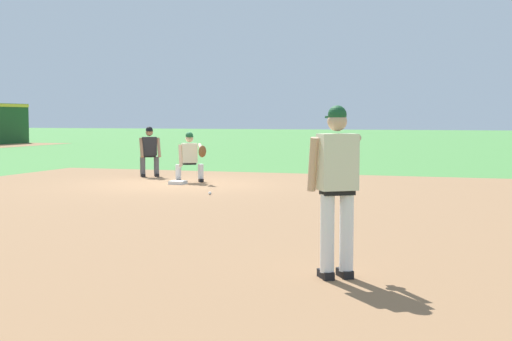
# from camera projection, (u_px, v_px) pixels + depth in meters

# --- Properties ---
(ground_plane) EXTENTS (160.00, 160.00, 0.00)m
(ground_plane) POSITION_uv_depth(u_px,v_px,m) (178.00, 184.00, 18.40)
(ground_plane) COLOR #47843D
(infield_dirt_patch) EXTENTS (18.00, 18.00, 0.01)m
(infield_dirt_patch) POSITION_uv_depth(u_px,v_px,m) (224.00, 212.00, 13.02)
(infield_dirt_patch) COLOR #936B47
(infield_dirt_patch) RESTS_ON ground
(first_base_bag) EXTENTS (0.38, 0.38, 0.09)m
(first_base_bag) POSITION_uv_depth(u_px,v_px,m) (178.00, 182.00, 18.39)
(first_base_bag) COLOR white
(first_base_bag) RESTS_ON ground
(baseball) EXTENTS (0.07, 0.07, 0.07)m
(baseball) POSITION_uv_depth(u_px,v_px,m) (210.00, 193.00, 15.87)
(baseball) COLOR white
(baseball) RESTS_ON ground
(pitcher) EXTENTS (0.84, 0.57, 1.86)m
(pitcher) POSITION_uv_depth(u_px,v_px,m) (337.00, 181.00, 7.61)
(pitcher) COLOR black
(pitcher) RESTS_ON ground
(first_baseman) EXTENTS (0.82, 1.03, 1.34)m
(first_baseman) POSITION_uv_depth(u_px,v_px,m) (191.00, 155.00, 18.84)
(first_baseman) COLOR black
(first_baseman) RESTS_ON ground
(umpire) EXTENTS (0.64, 0.68, 1.46)m
(umpire) POSITION_uv_depth(u_px,v_px,m) (150.00, 150.00, 20.61)
(umpire) COLOR black
(umpire) RESTS_ON ground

